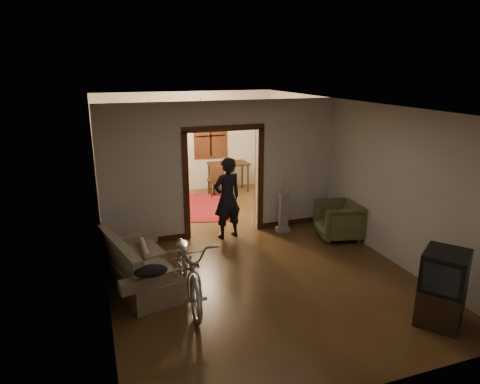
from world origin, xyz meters
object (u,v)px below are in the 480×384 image
person (227,198)px  desk (228,178)px  sofa (141,262)px  locker (135,164)px  bicycle (189,266)px  armchair (338,220)px

person → desk: bearing=-121.3°
sofa → locker: size_ratio=0.97×
bicycle → desk: bicycle is taller
person → armchair: bearing=146.6°
bicycle → desk: 5.90m
sofa → desk: bearing=43.6°
sofa → person: size_ratio=1.05×
desk → person: bearing=-104.8°
person → desk: size_ratio=1.54×
armchair → locker: size_ratio=0.46×
person → sofa: bearing=24.6°
sofa → bicycle: bicycle is taller
person → locker: size_ratio=0.93×
locker → armchair: bearing=-35.9°
bicycle → armchair: bearing=25.1°
locker → person: bearing=-53.2°
locker → desk: size_ratio=1.66×
armchair → person: (-2.15, 0.81, 0.47)m
armchair → sofa: bearing=-68.0°
person → desk: 3.44m
sofa → locker: (0.49, 5.07, 0.51)m
desk → sofa: bearing=-119.0°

